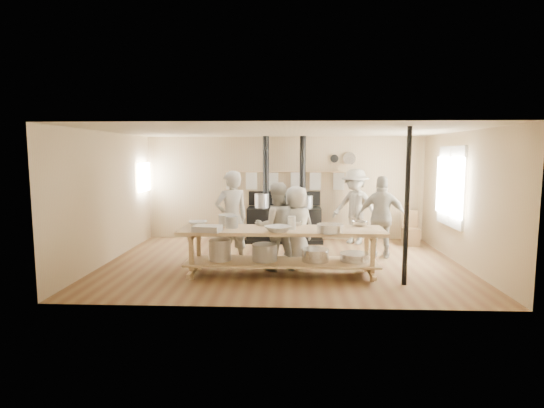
% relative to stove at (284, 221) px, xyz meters
% --- Properties ---
extents(ground, '(7.00, 7.00, 0.00)m').
position_rel_stove_xyz_m(ground, '(0.01, -2.12, -0.52)').
color(ground, brown).
rests_on(ground, ground).
extents(room_shell, '(7.00, 7.00, 7.00)m').
position_rel_stove_xyz_m(room_shell, '(0.01, -2.12, 1.10)').
color(room_shell, tan).
rests_on(room_shell, ground).
extents(window_right, '(0.09, 1.50, 1.65)m').
position_rel_stove_xyz_m(window_right, '(3.48, -1.52, 0.98)').
color(window_right, beige).
rests_on(window_right, ground).
extents(left_opening, '(0.00, 0.90, 0.90)m').
position_rel_stove_xyz_m(left_opening, '(-3.44, -0.12, 1.08)').
color(left_opening, white).
rests_on(left_opening, ground).
extents(stove, '(1.90, 0.75, 2.60)m').
position_rel_stove_xyz_m(stove, '(0.00, 0.00, 0.00)').
color(stove, black).
rests_on(stove, ground).
extents(towel_rail, '(3.00, 0.04, 0.47)m').
position_rel_stove_xyz_m(towel_rail, '(0.01, 0.28, 1.04)').
color(towel_rail, tan).
rests_on(towel_rail, ground).
extents(back_wall_shelf, '(0.63, 0.14, 0.32)m').
position_rel_stove_xyz_m(back_wall_shelf, '(1.47, 0.32, 1.48)').
color(back_wall_shelf, tan).
rests_on(back_wall_shelf, ground).
extents(prep_table, '(3.60, 0.90, 0.85)m').
position_rel_stove_xyz_m(prep_table, '(-0.00, -3.02, -0.00)').
color(prep_table, tan).
rests_on(prep_table, ground).
extents(support_post, '(0.08, 0.08, 2.60)m').
position_rel_stove_xyz_m(support_post, '(2.06, -3.47, 0.78)').
color(support_post, black).
rests_on(support_post, ground).
extents(cook_far_left, '(0.80, 0.73, 1.85)m').
position_rel_stove_xyz_m(cook_far_left, '(-0.98, -2.33, 0.40)').
color(cook_far_left, '#A19B8F').
rests_on(cook_far_left, ground).
extents(cook_left, '(0.93, 0.80, 1.64)m').
position_rel_stove_xyz_m(cook_left, '(-0.10, -2.61, 0.30)').
color(cook_left, '#A19B8F').
rests_on(cook_left, ground).
extents(cook_center, '(0.91, 0.82, 1.57)m').
position_rel_stove_xyz_m(cook_center, '(0.27, -2.49, 0.26)').
color(cook_center, '#A19B8F').
rests_on(cook_center, ground).
extents(cook_right, '(1.08, 0.65, 1.72)m').
position_rel_stove_xyz_m(cook_right, '(2.07, -1.58, 0.34)').
color(cook_right, '#A19B8F').
rests_on(cook_right, ground).
extents(cook_by_window, '(1.34, 1.24, 1.81)m').
position_rel_stove_xyz_m(cook_by_window, '(1.72, -0.17, 0.39)').
color(cook_by_window, '#A19B8F').
rests_on(cook_by_window, ground).
extents(chair, '(0.41, 0.41, 0.81)m').
position_rel_stove_xyz_m(chair, '(3.03, -0.32, -0.28)').
color(chair, brown).
rests_on(chair, ground).
extents(bowl_white_a, '(0.40, 0.40, 0.08)m').
position_rel_stove_xyz_m(bowl_white_a, '(-1.54, -2.75, 0.37)').
color(bowl_white_a, silver).
rests_on(bowl_white_a, prep_table).
extents(bowl_steel_a, '(0.36, 0.36, 0.09)m').
position_rel_stove_xyz_m(bowl_steel_a, '(0.24, -2.69, 0.37)').
color(bowl_steel_a, silver).
rests_on(bowl_steel_a, prep_table).
extents(bowl_white_b, '(0.59, 0.59, 0.10)m').
position_rel_stove_xyz_m(bowl_white_b, '(-0.05, -3.35, 0.38)').
color(bowl_white_b, silver).
rests_on(bowl_white_b, prep_table).
extents(bowl_steel_b, '(0.31, 0.31, 0.09)m').
position_rel_stove_xyz_m(bowl_steel_b, '(1.43, -2.69, 0.37)').
color(bowl_steel_b, silver).
rests_on(bowl_steel_b, prep_table).
extents(roasting_pan, '(0.50, 0.38, 0.10)m').
position_rel_stove_xyz_m(roasting_pan, '(-1.25, -3.35, 0.38)').
color(roasting_pan, '#B2B2B7').
rests_on(roasting_pan, prep_table).
extents(mixing_bowl_large, '(0.55, 0.55, 0.14)m').
position_rel_stove_xyz_m(mixing_bowl_large, '(0.83, -3.35, 0.40)').
color(mixing_bowl_large, silver).
rests_on(mixing_bowl_large, prep_table).
extents(bucket_galv, '(0.24, 0.24, 0.21)m').
position_rel_stove_xyz_m(bucket_galv, '(-0.88, -2.98, 0.43)').
color(bucket_galv, gray).
rests_on(bucket_galv, prep_table).
extents(deep_bowl_enamel, '(0.37, 0.37, 0.20)m').
position_rel_stove_xyz_m(deep_bowl_enamel, '(-1.01, -2.69, 0.43)').
color(deep_bowl_enamel, silver).
rests_on(deep_bowl_enamel, prep_table).
extents(pitcher, '(0.18, 0.18, 0.23)m').
position_rel_stove_xyz_m(pitcher, '(0.18, -3.08, 0.45)').
color(pitcher, silver).
rests_on(pitcher, prep_table).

